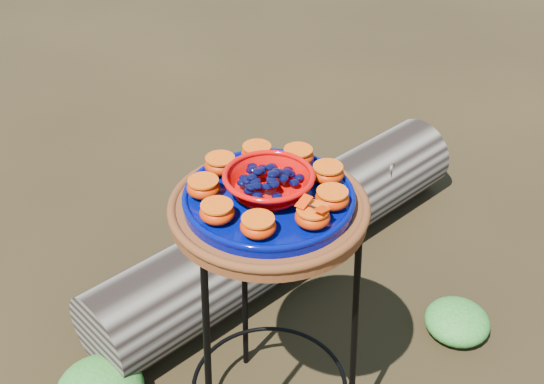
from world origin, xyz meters
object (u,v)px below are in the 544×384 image
object	(u,v)px
red_bowl	(269,184)
cobalt_plate	(269,199)
plant_stand	(269,331)
terracotta_saucer	(269,210)
driftwood_log	(287,230)

from	to	relation	value
red_bowl	cobalt_plate	bearing A→B (deg)	0.00
plant_stand	cobalt_plate	size ratio (longest dim) A/B	1.93
terracotta_saucer	plant_stand	bearing A→B (deg)	0.00
plant_stand	terracotta_saucer	size ratio (longest dim) A/B	1.66
terracotta_saucer	red_bowl	distance (m)	0.07
terracotta_saucer	driftwood_log	xyz separation A→B (m)	(0.27, 0.61, -0.58)
plant_stand	terracotta_saucer	xyz separation A→B (m)	(0.00, 0.00, 0.37)
plant_stand	cobalt_plate	world-z (taller)	cobalt_plate
plant_stand	terracotta_saucer	world-z (taller)	terracotta_saucer
red_bowl	plant_stand	bearing A→B (deg)	0.00
cobalt_plate	red_bowl	size ratio (longest dim) A/B	2.00
terracotta_saucer	driftwood_log	size ratio (longest dim) A/B	0.28
cobalt_plate	driftwood_log	bearing A→B (deg)	66.22
cobalt_plate	red_bowl	distance (m)	0.04
plant_stand	cobalt_plate	distance (m)	0.40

